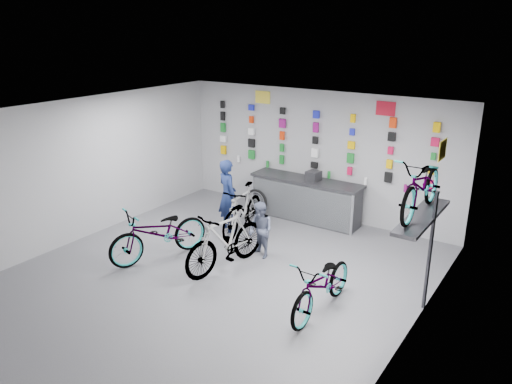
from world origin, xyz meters
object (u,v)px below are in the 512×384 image
Objects in this scene: bike_center at (225,240)px; counter at (305,200)px; bike_right at (322,285)px; customer at (260,230)px; bike_service at (243,210)px; bike_left at (159,233)px; clerk at (228,195)px.

counter is at bearing 98.70° from bike_center.
counter is 1.47× the size of bike_right.
counter is at bearing 116.18° from customer.
counter is 1.68m from bike_service.
customer is (1.60, 1.17, 0.02)m from bike_left.
clerk is at bearing 171.82° from customer.
customer reaches higher than bike_service.
customer is at bearing 177.62° from clerk.
clerk reaches higher than bike_center.
customer is (-1.93, 1.14, 0.08)m from bike_right.
bike_left is 1.27× the size of clerk.
bike_left is 1.05× the size of bike_center.
counter is at bearing 55.26° from bike_service.
bike_service is at bearing 162.43° from customer.
bike_service reaches higher than bike_right.
bike_service is at bearing 147.88° from bike_right.
bike_left is at bearing -178.30° from bike_right.
bike_left is 1.96m from clerk.
counter is 1.31× the size of bike_left.
customer is at bearing -84.53° from counter.
counter is 3.06m from bike_center.
bike_service is at bearing 124.01° from bike_center.
bike_center is 1.91m from clerk.
clerk is (0.24, 1.92, 0.27)m from bike_left.
bike_left is 1.13× the size of bike_service.
customer is (0.22, -2.26, 0.08)m from counter.
clerk is (-1.15, -1.51, 0.33)m from counter.
counter is 3.70m from bike_left.
clerk is at bearing 135.04° from bike_center.
bike_left is at bearing -111.91° from counter.
bike_right is at bearing -9.88° from customer.
bike_right is (3.53, 0.03, -0.06)m from bike_left.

